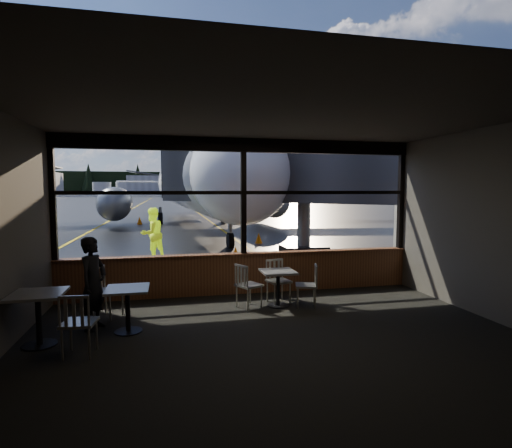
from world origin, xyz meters
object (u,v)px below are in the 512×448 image
object	(u,v)px
airliner	(193,146)
cone_extra	(236,253)
jet_bridge	(310,184)
chair_near_n	(279,282)
cafe_table_mid	(128,310)
cone_nose	(259,238)
chair_left_s	(79,323)
chair_mid_w	(107,292)
ground_crew	(152,234)
chair_near_e	(306,286)
cone_wing	(140,221)
chair_near_w	(249,286)
passenger	(93,283)
cafe_table_left	(39,320)
cafe_table_near	(278,289)

from	to	relation	value
airliner	cone_extra	distance (m)	15.47
jet_bridge	chair_near_n	distance (m)	7.44
cafe_table_mid	cone_nose	size ratio (longest dim) A/B	1.63
chair_left_s	chair_mid_w	bearing A→B (deg)	91.10
ground_crew	chair_mid_w	bearing A→B (deg)	45.30
chair_mid_w	chair_near_e	bearing A→B (deg)	116.36
airliner	cone_wing	bearing A→B (deg)	164.88
cone_extra	chair_near_e	bearing A→B (deg)	-85.68
airliner	chair_near_w	xyz separation A→B (m)	(-0.29, -20.19, -4.94)
chair_near_e	ground_crew	distance (m)	7.15
jet_bridge	chair_near_w	bearing A→B (deg)	-119.14
chair_near_w	cone_extra	bearing A→B (deg)	145.04
chair_near_n	cone_nose	xyz separation A→B (m)	(1.73, 9.33, -0.23)
airliner	jet_bridge	xyz separation A→B (m)	(3.43, -13.53, -2.83)
jet_bridge	passenger	xyz separation A→B (m)	(-6.52, -7.28, -1.78)
chair_left_s	cone_wing	distance (m)	22.71
airliner	chair_mid_w	xyz separation A→B (m)	(-2.96, -20.21, -4.92)
passenger	cone_wing	xyz separation A→B (m)	(-0.62, 21.60, -0.53)
chair_near_n	cafe_table_left	bearing A→B (deg)	7.73
passenger	ground_crew	bearing A→B (deg)	19.50
cafe_table_mid	chair_near_w	world-z (taller)	chair_near_w
cafe_table_left	cone_wing	xyz separation A→B (m)	(0.06, 22.20, -0.15)
jet_bridge	cafe_table_mid	size ratio (longest dim) A/B	15.68
cafe_table_left	ground_crew	world-z (taller)	ground_crew
jet_bridge	chair_near_e	bearing A→B (deg)	-110.62
chair_near_e	passenger	world-z (taller)	passenger
cafe_table_near	cone_extra	bearing A→B (deg)	89.06
cafe_table_near	chair_mid_w	distance (m)	3.27
chair_near_n	chair_mid_w	xyz separation A→B (m)	(-3.34, -0.22, 0.02)
chair_near_w	cone_nose	world-z (taller)	chair_near_w
cafe_table_mid	chair_near_n	distance (m)	3.11
chair_near_e	cone_extra	size ratio (longest dim) A/B	1.99
cafe_table_mid	chair_left_s	size ratio (longest dim) A/B	0.80
passenger	cone_wing	bearing A→B (deg)	27.34
cone_nose	cafe_table_left	bearing A→B (deg)	-118.71
airliner	cafe_table_left	distance (m)	22.31
chair_near_w	cone_extra	distance (m)	5.67
cone_nose	ground_crew	bearing A→B (deg)	-143.04
chair_near_e	ground_crew	size ratio (longest dim) A/B	0.50
cafe_table_mid	chair_mid_w	distance (m)	1.00
cafe_table_left	cone_nose	size ratio (longest dim) A/B	1.78
cafe_table_mid	cone_nose	bearing A→B (deg)	66.04
passenger	cone_extra	distance (m)	7.18
jet_bridge	chair_near_w	size ratio (longest dim) A/B	12.95
jet_bridge	cone_wing	size ratio (longest dim) A/B	22.69
jet_bridge	cafe_table_mid	bearing A→B (deg)	-128.17
jet_bridge	ground_crew	distance (m)	6.04
cafe_table_mid	chair_left_s	world-z (taller)	chair_left_s
chair_near_e	passenger	xyz separation A→B (m)	(-3.94, -0.41, 0.35)
chair_near_e	cone_wing	bearing A→B (deg)	29.19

